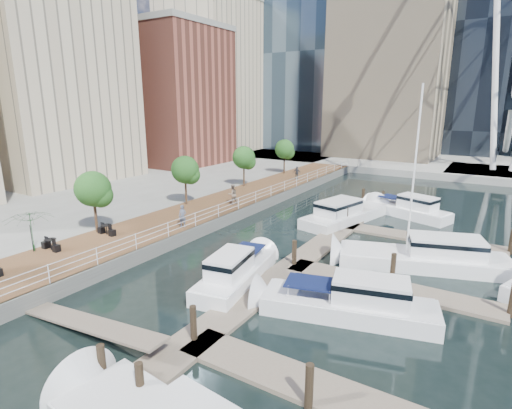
{
  "coord_description": "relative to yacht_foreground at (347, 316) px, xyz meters",
  "views": [
    {
      "loc": [
        13.58,
        -13.93,
        10.4
      ],
      "look_at": [
        -1.54,
        10.63,
        3.0
      ],
      "focal_mm": 28.0,
      "sensor_mm": 36.0,
      "label": 1
    }
  ],
  "objects": [
    {
      "name": "pier",
      "position": [
        5.95,
        48.17,
        0.5
      ],
      "size": [
        14.0,
        12.0,
        1.0
      ],
      "primitive_type": "cube",
      "color": "gray",
      "rests_on": "ground"
    },
    {
      "name": "cafe_tables",
      "position": [
        -18.45,
        -5.83,
        1.37
      ],
      "size": [
        2.5,
        13.7,
        0.74
      ],
      "color": "black",
      "rests_on": "ground"
    },
    {
      "name": "cafe_seating",
      "position": [
        -18.72,
        -6.87,
        2.22
      ],
      "size": [
        4.69,
        7.76,
        2.68
      ],
      "color": "#0D321B",
      "rests_on": "ground"
    },
    {
      "name": "pedestrian_mid",
      "position": [
        -15.63,
        12.38,
        1.96
      ],
      "size": [
        1.07,
        1.16,
        1.93
      ],
      "primitive_type": "imported",
      "rotation": [
        0.0,
        0.0,
        -2.04
      ],
      "color": "#836D5A",
      "rests_on": "boardwalk"
    },
    {
      "name": "moored_yachts",
      "position": [
        1.33,
        7.95,
        0.0
      ],
      "size": [
        22.82,
        35.94,
        11.5
      ],
      "color": "white",
      "rests_on": "ground"
    },
    {
      "name": "yacht_foreground",
      "position": [
        0.0,
        0.0,
        0.0
      ],
      "size": [
        9.71,
        4.79,
        2.15
      ],
      "primitive_type": null,
      "rotation": [
        0.0,
        0.0,
        1.82
      ],
      "color": "silver",
      "rests_on": "ground"
    },
    {
      "name": "pedestrian_far",
      "position": [
        -16.02,
        27.09,
        1.81
      ],
      "size": [
        0.98,
        0.46,
        1.63
      ],
      "primitive_type": "imported",
      "rotation": [
        0.0,
        0.0,
        3.21
      ],
      "color": "#2F343B",
      "rests_on": "boardwalk"
    },
    {
      "name": "seawall",
      "position": [
        -14.05,
        11.17,
        0.5
      ],
      "size": [
        0.25,
        60.0,
        1.0
      ],
      "primitive_type": "cube",
      "color": "#595954",
      "rests_on": "ground"
    },
    {
      "name": "boardwalk",
      "position": [
        -17.05,
        11.17,
        0.5
      ],
      "size": [
        6.0,
        60.0,
        1.0
      ],
      "primitive_type": "cube",
      "color": "brown",
      "rests_on": "ground"
    },
    {
      "name": "land_inland",
      "position": [
        -44.05,
        11.17,
        0.5
      ],
      "size": [
        48.0,
        90.0,
        1.0
      ],
      "primitive_type": "cube",
      "color": "gray",
      "rests_on": "ground"
    },
    {
      "name": "street_trees",
      "position": [
        -19.45,
        10.17,
        4.29
      ],
      "size": [
        2.6,
        42.6,
        4.6
      ],
      "color": "#3F2B1C",
      "rests_on": "ground"
    },
    {
      "name": "land_far",
      "position": [
        -8.05,
        98.17,
        0.5
      ],
      "size": [
        200.0,
        114.0,
        1.0
      ],
      "primitive_type": "cube",
      "color": "gray",
      "rests_on": "ground"
    },
    {
      "name": "midrise_condos",
      "position": [
        -41.62,
        22.99,
        13.42
      ],
      "size": [
        19.0,
        67.0,
        28.0
      ],
      "color": "#BCAD8E",
      "rests_on": "ground"
    },
    {
      "name": "railing",
      "position": [
        -14.15,
        11.17,
        1.52
      ],
      "size": [
        0.1,
        60.0,
        1.05
      ],
      "primitive_type": null,
      "color": "white",
      "rests_on": "boardwalk"
    },
    {
      "name": "pedestrian_near",
      "position": [
        -14.87,
        4.52,
        1.87
      ],
      "size": [
        0.73,
        0.58,
        1.74
      ],
      "primitive_type": "imported",
      "rotation": [
        0.0,
        0.0,
        0.29
      ],
      "color": "#4C5366",
      "rests_on": "boardwalk"
    },
    {
      "name": "ground",
      "position": [
        -8.05,
        -3.83,
        0.0
      ],
      "size": [
        520.0,
        520.0,
        0.0
      ],
      "primitive_type": "plane",
      "color": "black",
      "rests_on": "ground"
    },
    {
      "name": "floating_docks",
      "position": [
        -0.09,
        6.15,
        0.49
      ],
      "size": [
        16.0,
        34.0,
        2.6
      ],
      "color": "#6D6051",
      "rests_on": "ground"
    }
  ]
}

